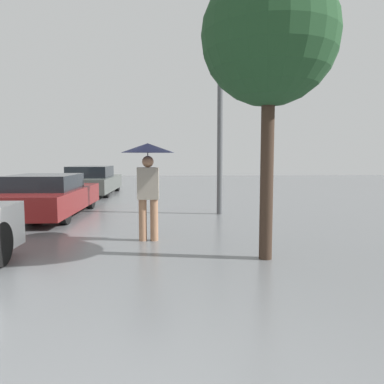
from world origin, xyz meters
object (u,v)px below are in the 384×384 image
(pedestrian, at_px, (148,165))
(street_lamp, at_px, (220,119))
(parked_car_farthest, at_px, (92,181))
(parked_car_middle, at_px, (47,196))
(tree, at_px, (269,38))

(pedestrian, relative_size, street_lamp, 0.46)
(parked_car_farthest, bearing_deg, street_lamp, -50.02)
(parked_car_middle, relative_size, tree, 1.00)
(pedestrian, bearing_deg, tree, -35.29)
(pedestrian, relative_size, parked_car_farthest, 0.41)
(pedestrian, xyz_separation_m, parked_car_middle, (-2.93, 3.11, -0.90))
(parked_car_farthest, height_order, tree, tree)
(pedestrian, bearing_deg, parked_car_middle, 133.22)
(parked_car_middle, height_order, parked_car_farthest, parked_car_farthest)
(parked_car_middle, distance_m, street_lamp, 5.11)
(parked_car_farthest, distance_m, street_lamp, 7.68)
(parked_car_farthest, relative_size, street_lamp, 1.13)
(parked_car_middle, bearing_deg, parked_car_farthest, 90.79)
(tree, xyz_separation_m, street_lamp, (-0.17, 4.59, -0.73))
(parked_car_middle, relative_size, street_lamp, 1.11)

